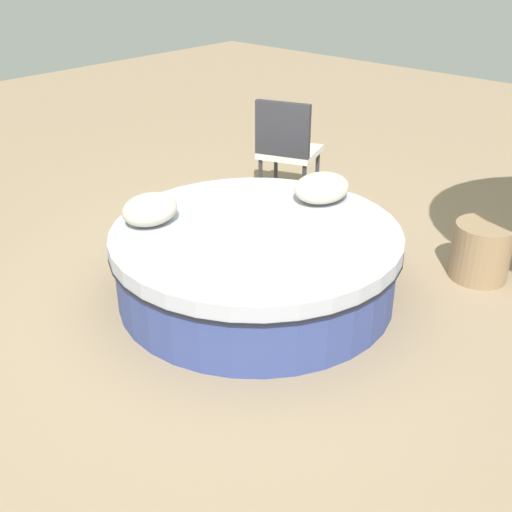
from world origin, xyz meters
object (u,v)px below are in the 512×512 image
throw_pillow_0 (322,188)px  throw_pillow_1 (150,209)px  patio_chair (287,144)px  round_bed (256,262)px  side_table (481,251)px

throw_pillow_0 → throw_pillow_1: size_ratio=1.12×
patio_chair → throw_pillow_0: bearing=-58.6°
patio_chair → throw_pillow_1: bearing=-98.8°
round_bed → throw_pillow_0: size_ratio=4.37×
patio_chair → side_table: 2.11m
throw_pillow_1 → patio_chair: size_ratio=0.42×
throw_pillow_0 → throw_pillow_1: 1.31m
side_table → round_bed: bearing=141.0°
patio_chair → side_table: bearing=-25.6°
round_bed → patio_chair: bearing=33.2°
patio_chair → side_table: patio_chair is taller
round_bed → throw_pillow_0: throw_pillow_0 is taller
throw_pillow_1 → throw_pillow_0: bearing=-29.2°
throw_pillow_0 → patio_chair: 1.31m
round_bed → throw_pillow_0: bearing=-1.7°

